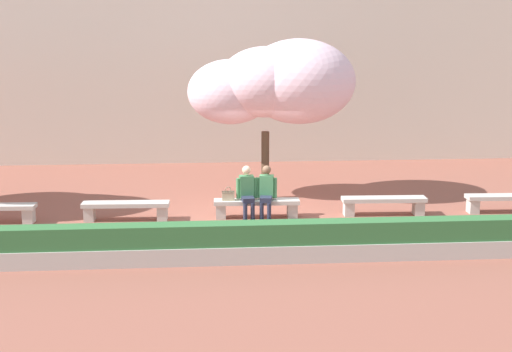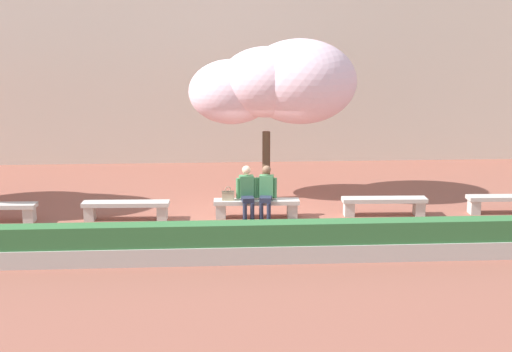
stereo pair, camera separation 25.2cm
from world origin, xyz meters
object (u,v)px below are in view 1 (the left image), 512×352
object	(u,v)px
stone_bench_near_west	(126,208)
cherry_tree_main	(276,84)
stone_bench_east_end	(508,200)
stone_bench_center	(257,205)
person_seated_left	(247,190)
handbag	(228,195)
stone_bench_near_east	(384,203)
person_seated_right	(266,190)

from	to	relation	value
stone_bench_near_west	cherry_tree_main	size ratio (longest dim) A/B	0.47
stone_bench_east_end	stone_bench_center	bearing A→B (deg)	180.00
stone_bench_east_end	person_seated_left	size ratio (longest dim) A/B	1.63
stone_bench_near_west	handbag	world-z (taller)	handbag
stone_bench_east_end	handbag	size ratio (longest dim) A/B	6.20
stone_bench_near_west	stone_bench_near_east	size ratio (longest dim) A/B	1.00
stone_bench_center	person_seated_left	size ratio (longest dim) A/B	1.63
stone_bench_near_east	person_seated_left	size ratio (longest dim) A/B	1.63
stone_bench_center	cherry_tree_main	size ratio (longest dim) A/B	0.47
stone_bench_near_west	person_seated_right	xyz separation A→B (m)	(3.40, -0.05, 0.39)
person_seated_left	person_seated_right	size ratio (longest dim) A/B	1.00
person_seated_right	stone_bench_near_west	bearing A→B (deg)	179.11
stone_bench_near_west	cherry_tree_main	xyz separation A→B (m)	(3.84, 2.11, 2.79)
stone_bench_near_west	stone_bench_center	size ratio (longest dim) A/B	1.00
person_seated_right	cherry_tree_main	distance (m)	3.26
stone_bench_center	person_seated_left	xyz separation A→B (m)	(-0.24, -0.05, 0.39)
person_seated_left	handbag	xyz separation A→B (m)	(-0.46, 0.06, -0.12)
stone_bench_near_east	handbag	xyz separation A→B (m)	(-3.86, 0.00, 0.27)
stone_bench_east_end	person_seated_left	distance (m)	6.59
stone_bench_near_west	stone_bench_center	xyz separation A→B (m)	(3.17, 0.00, 0.00)
stone_bench_east_end	cherry_tree_main	distance (m)	6.65
stone_bench_near_west	stone_bench_near_east	xyz separation A→B (m)	(6.34, 0.00, 0.00)
person_seated_right	handbag	distance (m)	0.94
stone_bench_east_end	handbag	world-z (taller)	handbag
stone_bench_near_east	person_seated_left	distance (m)	3.43
stone_bench_near_east	handbag	distance (m)	3.87
person_seated_left	handbag	bearing A→B (deg)	172.82
person_seated_right	handbag	bearing A→B (deg)	176.50
stone_bench_near_east	person_seated_right	world-z (taller)	person_seated_right
stone_bench_east_end	person_seated_right	bearing A→B (deg)	-179.51
stone_bench_center	stone_bench_east_end	world-z (taller)	same
stone_bench_center	stone_bench_east_end	xyz separation A→B (m)	(6.34, 0.00, 0.00)
stone_bench_near_west	person_seated_right	size ratio (longest dim) A/B	1.63
stone_bench_near_east	stone_bench_east_end	world-z (taller)	same
stone_bench_center	cherry_tree_main	bearing A→B (deg)	72.27
person_seated_right	cherry_tree_main	xyz separation A→B (m)	(0.44, 2.16, 2.40)
stone_bench_near_west	stone_bench_east_end	world-z (taller)	same
stone_bench_near_east	cherry_tree_main	world-z (taller)	cherry_tree_main
stone_bench_near_east	person_seated_right	distance (m)	2.96
stone_bench_near_east	person_seated_left	world-z (taller)	person_seated_left
stone_bench_near_east	person_seated_left	xyz separation A→B (m)	(-3.41, -0.05, 0.39)
stone_bench_center	stone_bench_east_end	bearing A→B (deg)	0.00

